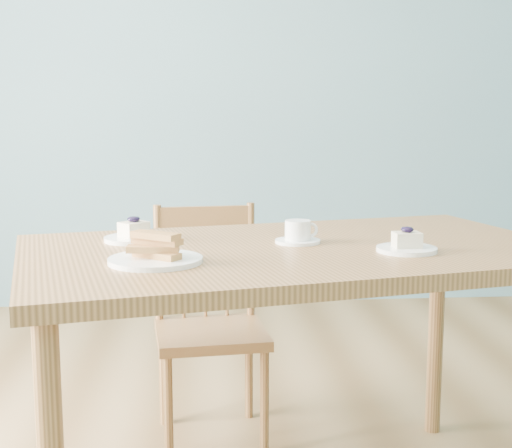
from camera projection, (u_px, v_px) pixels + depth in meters
name	position (u px, v px, depth m)	size (l,w,h in m)	color
room	(223.00, 36.00, 1.75)	(5.01, 5.01, 2.71)	olive
dining_table	(296.00, 274.00, 1.99)	(1.64, 1.16, 0.80)	olive
dining_chair	(209.00, 321.00, 2.55)	(0.42, 0.40, 0.83)	olive
cheesecake_plate_near	(407.00, 245.00, 1.90)	(0.16, 0.16, 0.07)	white
cheesecake_plate_far	(134.00, 235.00, 2.05)	(0.17, 0.17, 0.07)	white
coffee_cup	(298.00, 233.00, 2.02)	(0.13, 0.13, 0.06)	white
biscotti_plate	(155.00, 254.00, 1.75)	(0.23, 0.23, 0.08)	white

